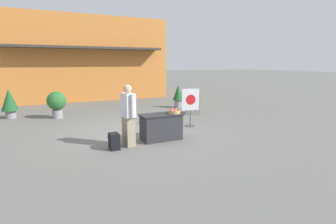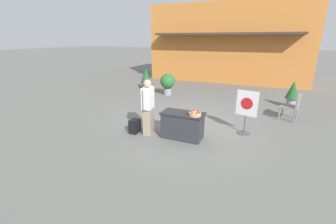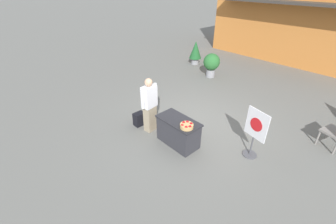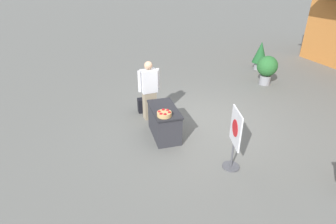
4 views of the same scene
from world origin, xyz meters
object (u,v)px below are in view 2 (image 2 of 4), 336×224
Objects in this scene: patio_chair at (293,105)px; potted_plant_far_right at (168,82)px; poster_board at (246,110)px; backpack at (135,126)px; apple_basket at (195,114)px; display_table at (183,125)px; potted_plant_near_left at (146,77)px; person_visitor at (148,107)px; potted_plant_near_right at (293,92)px.

potted_plant_far_right reaches higher than patio_chair.
patio_chair is at bearing -16.74° from potted_plant_far_right.
poster_board is at bearing -40.83° from potted_plant_far_right.
backpack is 3.38m from poster_board.
apple_basket is at bearing -34.33° from poster_board.
display_table is 3.60× the size of apple_basket.
patio_chair is at bearing -18.96° from potted_plant_near_left.
person_visitor is at bearing -52.87° from poster_board.
display_table is at bearing 165.75° from apple_basket.
potted_plant_near_right reaches higher than display_table.
apple_basket is 1.42m from person_visitor.
patio_chair is (1.38, 1.91, -0.20)m from poster_board.
potted_plant_near_right is (4.14, 4.85, -0.20)m from person_visitor.
poster_board reaches higher than display_table.
patio_chair is at bearing 157.26° from poster_board.
potted_plant_near_right is at bearing 47.30° from backpack.
potted_plant_far_right is (-4.13, 3.57, -0.09)m from poster_board.
potted_plant_near_left reaches higher than potted_plant_far_right.
apple_basket is 0.31× the size of potted_plant_far_right.
apple_basket is 0.25× the size of poster_board.
potted_plant_near_left is (-4.22, 5.43, 0.30)m from display_table.
potted_plant_near_right is at bearing 170.92° from poster_board.
potted_plant_far_right is at bearing -117.81° from poster_board.
poster_board is 1.23× the size of potted_plant_far_right.
poster_board reaches higher than apple_basket.
backpack is 4.99m from potted_plant_far_right.
potted_plant_near_left is at bearing 174.36° from potted_plant_near_right.
patio_chair is (4.03, 3.10, -0.30)m from person_visitor.
display_table is 5.64m from potted_plant_near_right.
person_visitor reaches higher than apple_basket.
person_visitor reaches higher than potted_plant_near_left.
potted_plant_near_left reaches higher than apple_basket.
display_table is 6.88m from potted_plant_near_left.
potted_plant_near_right reaches higher than backpack.
person_visitor is 3.95× the size of backpack.
potted_plant_far_right is (-2.52, 4.61, 0.27)m from display_table.
potted_plant_far_right is at bearing 121.71° from apple_basket.
person_visitor is 1.38× the size of potted_plant_near_left.
poster_board is at bearing -36.96° from potted_plant_near_left.
potted_plant_far_right is (-1.05, 4.85, 0.44)m from backpack.
potted_plant_near_left is (-1.70, 0.82, 0.04)m from potted_plant_far_right.
apple_basket is 0.20× the size of person_visitor.
patio_chair is at bearing -93.63° from potted_plant_near_right.
display_table is 5.26m from potted_plant_far_right.
apple_basket is at bearing -50.15° from potted_plant_near_left.
apple_basket is (0.39, -0.10, 0.44)m from display_table.
person_visitor is at bearing -171.66° from display_table.
patio_chair is 1.76m from potted_plant_near_right.
backpack is at bearing 50.42° from patio_chair.
backpack is 0.44× the size of patio_chair.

